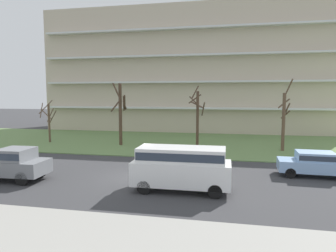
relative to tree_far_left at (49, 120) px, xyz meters
name	(u,v)px	position (x,y,z in m)	size (l,w,h in m)	color
ground	(134,178)	(13.17, -11.38, -2.44)	(160.00, 160.00, 0.00)	#38383A
sidewalk_curb_near	(67,235)	(13.17, -19.38, -2.36)	(80.00, 4.00, 0.15)	#99968E
grass_lawn_strip	(174,142)	(13.17, 2.62, -2.40)	(80.00, 16.00, 0.08)	#66844C
apartment_building	(190,72)	(13.17, 16.20, 6.06)	(40.47, 12.10, 17.00)	beige
tree_far_left	(49,120)	(0.00, 0.00, 0.00)	(1.78, 2.09, 4.57)	brown
tree_left	(120,112)	(8.19, -0.22, 0.98)	(1.60, 1.66, 6.32)	#4C3828
tree_center	(197,116)	(15.88, 0.27, 0.68)	(1.70, 1.76, 6.02)	#4C3828
tree_right	(284,119)	(23.75, -0.33, 0.53)	(1.18, 0.98, 6.56)	brown
van_white_near_left	(181,165)	(16.43, -13.38, -1.04)	(5.21, 2.04, 2.36)	white
pickup_gray_center_left	(6,163)	(5.76, -13.37, -1.42)	(5.46, 2.16, 1.95)	slate
sedan_blue_center_right	(315,163)	(24.23, -8.88, -1.57)	(4.48, 1.99, 1.57)	#8CB2E0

